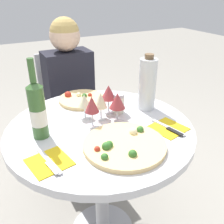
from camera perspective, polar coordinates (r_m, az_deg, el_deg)
dining_table at (r=1.28m, az=-2.61°, el=-8.03°), size 0.90×0.90×0.75m
chair_behind_diner at (r=1.99m, az=-9.80°, el=-0.73°), size 0.36×0.36×0.93m
seated_diner at (r=1.82m, az=-8.67°, el=0.45°), size 0.32×0.42×1.18m
pizza_large at (r=1.05m, az=2.77°, el=-7.45°), size 0.35×0.35×0.05m
pizza_small_far at (r=1.47m, az=-6.99°, el=2.97°), size 0.27×0.27×0.05m
wine_bottle at (r=1.11m, az=-16.62°, el=0.39°), size 0.07×0.07×0.36m
tall_carafe at (r=1.33m, az=8.09°, el=6.36°), size 0.09×0.09×0.30m
sugar_shaker at (r=1.31m, az=1.52°, el=1.98°), size 0.06×0.06×0.11m
wine_glass_back_right at (r=1.29m, az=-0.80°, el=4.43°), size 0.08×0.08×0.15m
wine_glass_center at (r=1.23m, az=-2.60°, el=2.56°), size 0.07×0.07×0.14m
wine_glass_front_left at (r=1.16m, az=-4.63°, el=1.63°), size 0.07×0.07×0.15m
wine_glass_back_left at (r=1.25m, az=-6.34°, el=2.48°), size 0.07×0.07×0.13m
wine_glass_front_right at (r=1.22m, az=1.23°, el=2.51°), size 0.08×0.08×0.14m
place_setting_left at (r=1.00m, az=-14.12°, el=-11.07°), size 0.18×0.19×0.01m
place_setting_right at (r=1.21m, az=12.77°, el=-3.61°), size 0.18×0.19×0.01m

